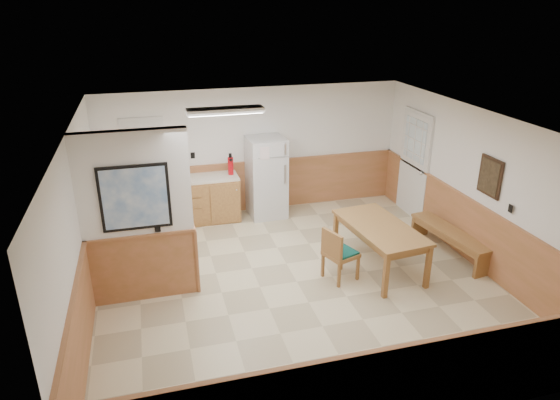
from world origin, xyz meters
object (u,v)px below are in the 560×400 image
object	(u,v)px
dining_bench	(450,236)
refrigerator	(266,177)
soap_bottle	(145,178)
dining_chair	(337,251)
dining_table	(380,231)
fire_extinguisher	(231,165)

from	to	relation	value
dining_bench	refrigerator	bearing A→B (deg)	128.56
soap_bottle	dining_chair	bearing A→B (deg)	-44.94
dining_table	soap_bottle	bearing A→B (deg)	138.07
dining_table	dining_chair	bearing A→B (deg)	-173.62
soap_bottle	dining_table	bearing A→B (deg)	-35.94
refrigerator	soap_bottle	distance (m)	2.31
dining_table	soap_bottle	distance (m)	4.37
refrigerator	dining_bench	xyz separation A→B (m)	(2.59, -2.46, -0.45)
dining_table	fire_extinguisher	bearing A→B (deg)	120.16
dining_chair	soap_bottle	size ratio (longest dim) A/B	4.36
dining_bench	fire_extinguisher	distance (m)	4.20
dining_bench	dining_chair	world-z (taller)	dining_chair
dining_chair	soap_bottle	world-z (taller)	soap_bottle
dining_bench	dining_chair	bearing A→B (deg)	179.15
dining_table	fire_extinguisher	world-z (taller)	fire_extinguisher
dining_chair	soap_bottle	bearing A→B (deg)	115.46
dining_table	dining_bench	bearing A→B (deg)	-2.02
fire_extinguisher	soap_bottle	bearing A→B (deg)	-174.16
soap_bottle	fire_extinguisher	bearing A→B (deg)	2.07
soap_bottle	refrigerator	bearing A→B (deg)	-0.04
refrigerator	dining_chair	bearing A→B (deg)	-83.34
refrigerator	dining_chair	world-z (taller)	refrigerator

